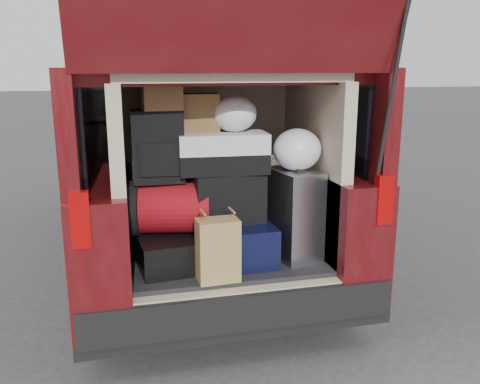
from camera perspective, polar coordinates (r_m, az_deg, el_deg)
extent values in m
plane|color=#313134|center=(3.51, -1.09, -16.71)|extent=(80.00, 80.00, 0.00)
cylinder|color=black|center=(3.65, -15.41, -10.26)|extent=(0.24, 0.64, 0.64)
cylinder|color=black|center=(3.94, 9.40, -8.14)|extent=(0.24, 0.64, 0.64)
cylinder|color=black|center=(6.81, -14.85, 0.97)|extent=(0.24, 0.64, 0.64)
cylinder|color=black|center=(6.96, -1.25, 1.72)|extent=(0.24, 0.64, 0.64)
cube|color=black|center=(5.29, -6.09, -2.97)|extent=(1.90, 4.85, 0.08)
cube|color=#4E080B|center=(5.14, -14.91, 1.21)|extent=(0.33, 4.85, 0.80)
cube|color=#4E080B|center=(5.34, 2.18, 2.13)|extent=(0.33, 4.85, 0.80)
cube|color=#4E080B|center=(5.06, -6.52, 13.17)|extent=(1.82, 4.46, 0.10)
cube|color=black|center=(4.94, -16.58, 9.31)|extent=(0.12, 4.25, 0.68)
cube|color=black|center=(5.17, 3.59, 10.02)|extent=(0.12, 4.25, 0.68)
cube|color=black|center=(3.07, 0.11, -12.95)|extent=(1.86, 0.16, 0.22)
cube|color=#990505|center=(2.73, -17.49, -3.01)|extent=(0.10, 0.06, 0.30)
cube|color=#990505|center=(3.12, 15.81, -0.83)|extent=(0.10, 0.06, 0.30)
cube|color=black|center=(3.52, -2.13, -7.16)|extent=(1.24, 1.05, 0.06)
cube|color=#B7AB8C|center=(3.29, -13.56, 1.93)|extent=(0.08, 1.05, 1.15)
cube|color=#B7AB8C|center=(3.54, 8.31, 3.01)|extent=(0.08, 1.05, 1.15)
cube|color=#B7AB8C|center=(3.89, -3.88, 4.09)|extent=(1.34, 0.06, 1.15)
cube|color=#B7AB8C|center=(3.29, -2.32, 12.93)|extent=(1.34, 1.05, 0.06)
cylinder|color=black|center=(2.96, 16.95, 10.70)|extent=(0.02, 0.90, 0.76)
cube|color=black|center=(3.62, -2.09, -10.79)|extent=(1.24, 1.05, 0.55)
cube|color=black|center=(3.28, -8.21, -6.47)|extent=(0.42, 0.54, 0.20)
cube|color=black|center=(3.35, -0.98, -5.37)|extent=(0.50, 0.60, 0.26)
cube|color=white|center=(3.35, 6.01, -2.47)|extent=(0.31, 0.43, 0.59)
cube|color=tan|center=(3.00, -2.51, -6.54)|extent=(0.25, 0.17, 0.38)
cube|color=maroon|center=(3.25, -7.96, -1.67)|extent=(0.57, 0.43, 0.33)
cube|color=black|center=(3.27, -1.47, -0.57)|extent=(0.48, 0.31, 0.33)
cube|color=black|center=(3.17, -9.19, 5.08)|extent=(0.32, 0.20, 0.45)
cube|color=silver|center=(3.22, -1.96, 4.44)|extent=(0.57, 0.32, 0.25)
cube|color=brown|center=(3.13, -8.85, 11.02)|extent=(0.24, 0.21, 0.21)
cube|color=brown|center=(3.25, -4.60, 8.86)|extent=(0.25, 0.21, 0.24)
ellipsoid|color=white|center=(3.24, -0.65, 8.77)|extent=(0.30, 0.28, 0.23)
ellipsoid|color=white|center=(3.25, 6.43, 4.75)|extent=(0.32, 0.30, 0.27)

